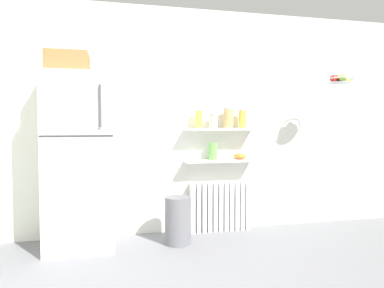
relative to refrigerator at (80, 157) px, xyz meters
The scene contains 14 objects.
ground_plane 1.99m from the refrigerator, 42.30° to the right, with size 7.04×7.04×0.00m, color slate.
back_wall 1.41m from the refrigerator, 15.41° to the left, with size 7.04×0.10×2.60m, color silver.
refrigerator is the anchor object (origin of this frame).
radiator 1.70m from the refrigerator, ahead, with size 0.72×0.12×0.58m.
wall_shelf_lower 1.58m from the refrigerator, ahead, with size 0.85×0.22×0.03m, color white.
wall_shelf_upper 1.60m from the refrigerator, ahead, with size 0.85×0.22×0.03m, color white.
storage_jar_0 1.37m from the refrigerator, ahead, with size 0.08×0.08×0.21m.
storage_jar_1 1.53m from the refrigerator, ahead, with size 0.09×0.09×0.16m.
storage_jar_2 1.71m from the refrigerator, ahead, with size 0.11×0.11×0.23m.
storage_jar_3 1.88m from the refrigerator, ahead, with size 0.09×0.09×0.22m.
vase 1.48m from the refrigerator, ahead, with size 0.10×0.10×0.20m, color #66A84C.
shelf_bowl 1.81m from the refrigerator, ahead, with size 0.16×0.16×0.07m, color orange.
trash_bin 1.20m from the refrigerator, ahead, with size 0.27×0.27×0.50m, color slate.
hanging_fruit_basket 2.93m from the refrigerator, ahead, with size 0.30×0.30×0.10m.
Camera 1 is at (-0.98, -2.02, 1.23)m, focal length 32.81 mm.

